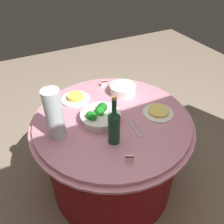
% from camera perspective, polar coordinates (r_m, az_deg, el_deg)
% --- Properties ---
extents(ground_plane, '(6.00, 6.00, 0.00)m').
position_cam_1_polar(ground_plane, '(2.20, 0.00, -16.40)').
color(ground_plane, gray).
extents(buffet_table, '(1.16, 1.16, 0.74)m').
position_cam_1_polar(buffet_table, '(1.91, 0.00, -9.85)').
color(buffet_table, maroon).
rests_on(buffet_table, ground_plane).
extents(broccoli_bowl, '(0.28, 0.28, 0.12)m').
position_cam_1_polar(broccoli_bowl, '(1.60, -2.91, -0.87)').
color(broccoli_bowl, white).
rests_on(broccoli_bowl, buffet_table).
extents(plate_stack, '(0.21, 0.21, 0.07)m').
position_cam_1_polar(plate_stack, '(1.89, 2.62, 5.60)').
color(plate_stack, white).
rests_on(plate_stack, buffet_table).
extents(wine_bottle, '(0.07, 0.07, 0.34)m').
position_cam_1_polar(wine_bottle, '(1.39, 0.49, -3.37)').
color(wine_bottle, '#133C24').
rests_on(wine_bottle, buffet_table).
extents(decorative_fruit_vase, '(0.11, 0.11, 0.34)m').
position_cam_1_polar(decorative_fruit_vase, '(1.46, -13.79, -0.87)').
color(decorative_fruit_vase, silver).
rests_on(decorative_fruit_vase, buffet_table).
extents(serving_tongs, '(0.06, 0.17, 0.01)m').
position_cam_1_polar(serving_tongs, '(1.56, 6.03, -4.18)').
color(serving_tongs, silver).
rests_on(serving_tongs, buffet_table).
extents(food_plate_fried_egg, '(0.22, 0.22, 0.04)m').
position_cam_1_polar(food_plate_fried_egg, '(1.84, -8.90, 3.41)').
color(food_plate_fried_egg, white).
rests_on(food_plate_fried_egg, buffet_table).
extents(food_plate_noodles, '(0.22, 0.22, 0.04)m').
position_cam_1_polar(food_plate_noodles, '(1.71, 11.16, 0.01)').
color(food_plate_noodles, white).
rests_on(food_plate_noodles, buffet_table).
extents(label_placard_front, '(0.05, 0.02, 0.05)m').
position_cam_1_polar(label_placard_front, '(1.98, -1.92, 7.08)').
color(label_placard_front, white).
rests_on(label_placard_front, buffet_table).
extents(label_placard_mid, '(0.05, 0.03, 0.05)m').
position_cam_1_polar(label_placard_mid, '(1.35, 4.25, -11.19)').
color(label_placard_mid, white).
rests_on(label_placard_mid, buffet_table).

